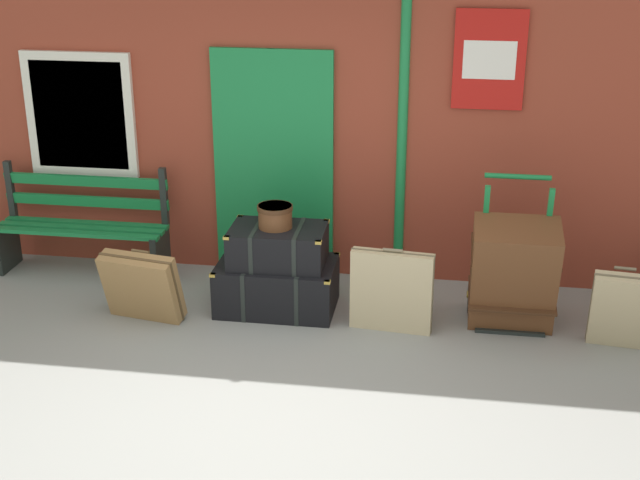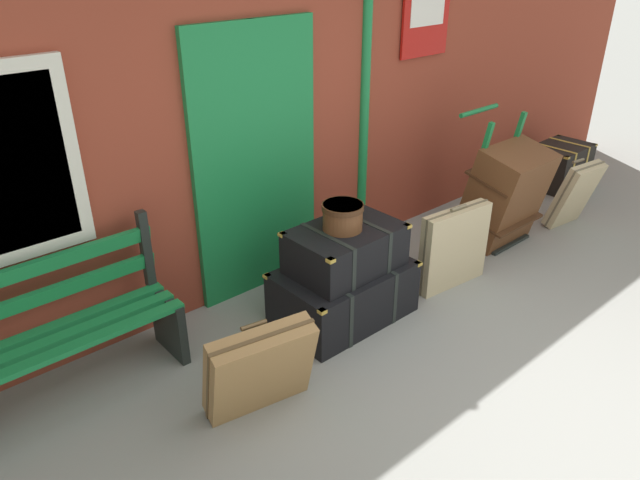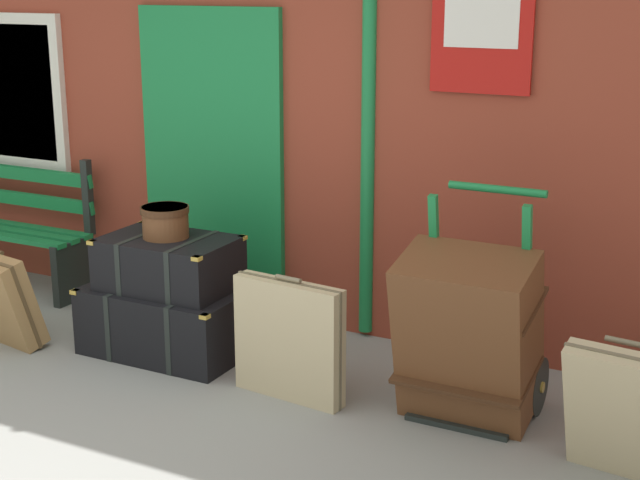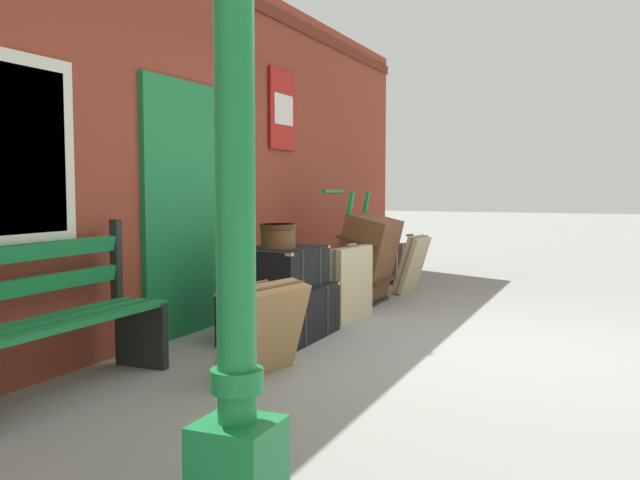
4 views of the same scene
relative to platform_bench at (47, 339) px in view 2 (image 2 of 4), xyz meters
The scene contains 12 objects.
ground_plane 3.07m from the platform_bench, 45.28° to the right, with size 60.00×60.00×0.00m, color gray.
brick_facade 2.45m from the platform_bench, 11.63° to the left, with size 10.40×0.35×3.20m.
platform_bench is the anchor object (origin of this frame).
steamer_trunk_base 2.04m from the platform_bench, 15.25° to the right, with size 1.01×0.65×0.43m.
steamer_trunk_middle 2.05m from the platform_bench, 15.00° to the right, with size 0.82×0.56×0.33m.
round_hatbox 2.06m from the platform_bench, 14.82° to the right, with size 0.30×0.30×0.19m.
porters_trolley 3.95m from the platform_bench, ahead, with size 0.71×0.57×1.20m.
large_brown_trunk 3.97m from the platform_bench, ahead, with size 0.70×0.63×0.96m.
suitcase_caramel 1.30m from the platform_bench, 46.18° to the right, with size 0.69×0.43×0.62m.
suitcase_umber 3.06m from the platform_bench, 14.69° to the right, with size 0.68×0.19×0.72m.
suitcase_olive 4.82m from the platform_bench, 10.30° to the right, with size 0.48×0.37×0.69m.
corner_trunk 5.65m from the platform_bench, ahead, with size 0.70×0.50×0.49m.
Camera 2 is at (-2.81, -1.12, 2.62)m, focal length 33.46 mm.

